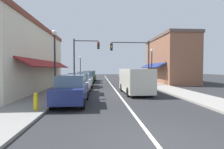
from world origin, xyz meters
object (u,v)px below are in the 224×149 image
parked_car_nearest_left (72,90)px  parked_car_distant_left (91,76)px  van_in_lane (135,80)px  street_lamp_left_near (55,53)px  traffic_signal_mast_arm (136,55)px  street_lamp_left_far (80,64)px  street_lamp_right_mid (152,61)px  fire_hydrant (36,101)px  parked_car_third_left (85,79)px  parked_car_second_left (80,83)px  traffic_signal_left_corner (82,55)px  parked_car_far_left (89,77)px

parked_car_nearest_left → parked_car_distant_left: same height
van_in_lane → street_lamp_left_near: (-6.33, -1.45, 2.18)m
parked_car_distant_left → traffic_signal_mast_arm: (6.09, -8.40, 3.03)m
street_lamp_left_far → street_lamp_left_near: bearing=-90.2°
parked_car_nearest_left → traffic_signal_mast_arm: traffic_signal_mast_arm is taller
street_lamp_right_mid → street_lamp_left_far: (-9.84, 8.63, -0.21)m
traffic_signal_mast_arm → fire_hydrant: 15.44m
parked_car_distant_left → van_in_lane: size_ratio=0.79×
parked_car_nearest_left → van_in_lane: van_in_lane is taller
parked_car_third_left → street_lamp_left_far: (-1.59, 9.65, 2.04)m
parked_car_second_left → street_lamp_left_near: size_ratio=0.83×
traffic_signal_left_corner → fire_hydrant: (-0.96, -13.48, -3.38)m
traffic_signal_left_corner → fire_hydrant: size_ratio=6.84×
parked_car_nearest_left → parked_car_second_left: bearing=90.2°
parked_car_far_left → traffic_signal_left_corner: (-0.55, -3.54, 3.05)m
parked_car_second_left → traffic_signal_left_corner: size_ratio=0.69×
parked_car_second_left → street_lamp_left_far: street_lamp_left_far is taller
traffic_signal_mast_arm → traffic_signal_left_corner: size_ratio=0.96×
parked_car_nearest_left → traffic_signal_left_corner: size_ratio=0.69×
parked_car_far_left → street_lamp_right_mid: bearing=-30.6°
parked_car_distant_left → street_lamp_left_near: street_lamp_left_near is taller
traffic_signal_mast_arm → street_lamp_left_far: 11.32m
street_lamp_left_near → street_lamp_right_mid: (9.88, 8.03, -0.20)m
fire_hydrant → traffic_signal_mast_arm: bearing=59.0°
street_lamp_left_near → parked_car_third_left: bearing=76.9°
street_lamp_right_mid → fire_hydrant: 15.93m
fire_hydrant → parked_car_second_left: bearing=76.6°
traffic_signal_left_corner → street_lamp_right_mid: (8.75, -1.13, -0.80)m
parked_car_distant_left → van_in_lane: van_in_lane is taller
van_in_lane → parked_car_second_left: bearing=175.2°
traffic_signal_mast_arm → traffic_signal_left_corner: bearing=175.2°
parked_car_nearest_left → traffic_signal_mast_arm: 13.13m
parked_car_nearest_left → street_lamp_right_mid: street_lamp_right_mid is taller
parked_car_far_left → street_lamp_left_far: 4.75m
parked_car_nearest_left → street_lamp_left_far: street_lamp_left_far is taller
parked_car_second_left → street_lamp_left_far: (-1.56, 14.96, 2.04)m
parked_car_distant_left → traffic_signal_left_corner: traffic_signal_left_corner is taller
parked_car_far_left → traffic_signal_mast_arm: 8.06m
traffic_signal_mast_arm → parked_car_nearest_left: bearing=-119.6°
parked_car_nearest_left → van_in_lane: (4.71, 3.96, 0.27)m
street_lamp_left_far → fire_hydrant: 21.12m
parked_car_third_left → parked_car_far_left: (0.05, 5.69, 0.00)m
van_in_lane → street_lamp_left_near: bearing=-168.8°
parked_car_third_left → street_lamp_left_near: 7.60m
street_lamp_left_near → street_lamp_left_far: street_lamp_left_near is taller
parked_car_third_left → traffic_signal_left_corner: (-0.50, 2.15, 3.05)m
van_in_lane → parked_car_far_left: bearing=110.8°
parked_car_nearest_left → traffic_signal_mast_arm: bearing=60.4°
street_lamp_left_far → parked_car_distant_left: bearing=10.6°
street_lamp_left_near → street_lamp_right_mid: size_ratio=1.07×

